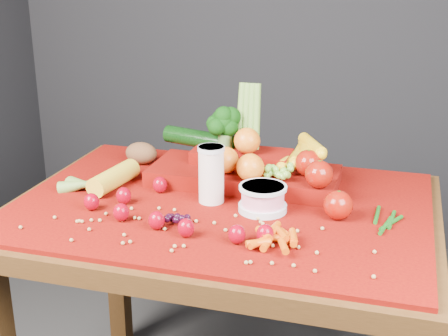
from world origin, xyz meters
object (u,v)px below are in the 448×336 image
(yogurt_bowl, at_px, (263,197))
(produce_mound, at_px, (252,164))
(table, at_px, (222,240))
(milk_glass, at_px, (211,172))

(yogurt_bowl, relative_size, produce_mound, 0.21)
(table, bearing_deg, yogurt_bowl, -11.27)
(produce_mound, bearing_deg, table, -104.34)
(table, bearing_deg, milk_glass, -178.39)
(milk_glass, xyz_separation_m, yogurt_bowl, (0.14, -0.02, -0.04))
(table, xyz_separation_m, milk_glass, (-0.03, -0.00, 0.19))
(milk_glass, relative_size, produce_mound, 0.25)
(table, distance_m, milk_glass, 0.19)
(yogurt_bowl, xyz_separation_m, produce_mound, (-0.07, 0.18, 0.02))
(milk_glass, bearing_deg, yogurt_bowl, -8.77)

